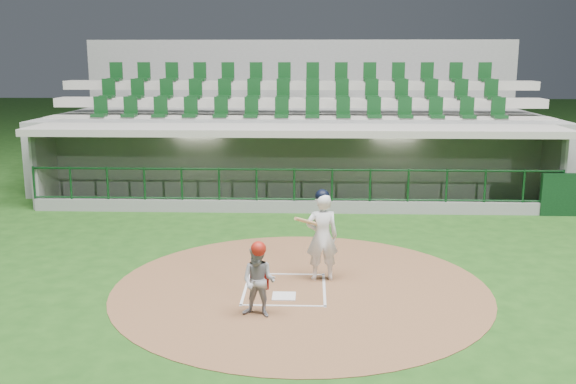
% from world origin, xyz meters
% --- Properties ---
extents(ground, '(120.00, 120.00, 0.00)m').
position_xyz_m(ground, '(0.00, 0.00, 0.00)').
color(ground, '#194112').
rests_on(ground, ground).
extents(dirt_circle, '(7.20, 7.20, 0.01)m').
position_xyz_m(dirt_circle, '(0.30, -0.20, 0.01)').
color(dirt_circle, brown).
rests_on(dirt_circle, ground).
extents(home_plate, '(0.43, 0.43, 0.02)m').
position_xyz_m(home_plate, '(0.00, -0.70, 0.02)').
color(home_plate, silver).
rests_on(home_plate, dirt_circle).
extents(batter_box_chalk, '(1.55, 1.80, 0.01)m').
position_xyz_m(batter_box_chalk, '(0.00, -0.30, 0.02)').
color(batter_box_chalk, white).
rests_on(batter_box_chalk, ground).
extents(dugout_structure, '(16.40, 3.70, 3.00)m').
position_xyz_m(dugout_structure, '(0.12, 7.83, 0.96)').
color(dugout_structure, gray).
rests_on(dugout_structure, ground).
extents(seating_deck, '(17.00, 6.72, 5.15)m').
position_xyz_m(seating_deck, '(0.00, 10.91, 1.42)').
color(seating_deck, gray).
rests_on(seating_deck, ground).
extents(batter, '(0.88, 0.89, 1.83)m').
position_xyz_m(batter, '(0.70, 0.27, 0.93)').
color(batter, white).
rests_on(batter, dirt_circle).
extents(catcher, '(0.70, 0.60, 1.32)m').
position_xyz_m(catcher, '(-0.39, -1.61, 0.66)').
color(catcher, '#9A9A9F').
rests_on(catcher, dirt_circle).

